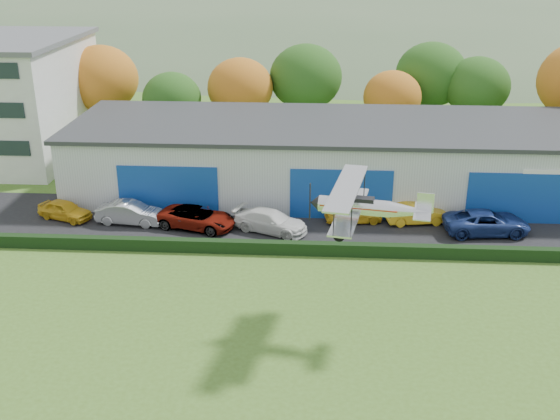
# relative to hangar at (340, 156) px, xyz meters

# --- Properties ---
(apron) EXTENTS (48.00, 9.00, 0.05)m
(apron) POSITION_rel_hangar_xyz_m (-2.00, -6.98, -2.63)
(apron) COLOR black
(apron) RESTS_ON ground
(hedge) EXTENTS (46.00, 0.60, 0.80)m
(hedge) POSITION_rel_hangar_xyz_m (-2.00, -11.78, -2.26)
(hedge) COLOR black
(hedge) RESTS_ON ground
(hangar) EXTENTS (40.60, 12.60, 5.30)m
(hangar) POSITION_rel_hangar_xyz_m (0.00, 0.00, 0.00)
(hangar) COLOR #B2B7BC
(hangar) RESTS_ON ground
(tree_belt) EXTENTS (75.70, 13.22, 10.12)m
(tree_belt) POSITION_rel_hangar_xyz_m (-4.15, 12.64, 2.95)
(tree_belt) COLOR #3D2614
(tree_belt) RESTS_ON ground
(distant_hills) EXTENTS (430.00, 196.00, 56.00)m
(distant_hills) POSITION_rel_hangar_xyz_m (-9.38, 112.02, -15.70)
(distant_hills) COLOR #4C6642
(distant_hills) RESTS_ON ground
(car_0) EXTENTS (4.20, 2.85, 1.33)m
(car_0) POSITION_rel_hangar_xyz_m (-19.02, -7.28, -1.94)
(car_0) COLOR gold
(car_0) RESTS_ON apron
(car_1) EXTENTS (4.75, 2.10, 1.52)m
(car_1) POSITION_rel_hangar_xyz_m (-14.28, -7.76, -1.85)
(car_1) COLOR silver
(car_1) RESTS_ON apron
(car_2) EXTENTS (5.67, 3.67, 1.45)m
(car_2) POSITION_rel_hangar_xyz_m (-9.63, -8.23, -1.88)
(car_2) COLOR gray
(car_2) RESTS_ON apron
(car_3) EXTENTS (5.39, 3.73, 1.45)m
(car_3) POSITION_rel_hangar_xyz_m (-4.65, -8.51, -1.88)
(car_3) COLOR silver
(car_3) RESTS_ON apron
(car_4) EXTENTS (4.10, 2.20, 1.33)m
(car_4) POSITION_rel_hangar_xyz_m (0.89, -6.61, -1.94)
(car_4) COLOR gold
(car_4) RESTS_ON apron
(car_5) EXTENTS (4.40, 2.12, 1.39)m
(car_5) POSITION_rel_hangar_xyz_m (5.16, -6.51, -1.91)
(car_5) COLOR gold
(car_5) RESTS_ON apron
(car_6) EXTENTS (5.79, 3.07, 1.55)m
(car_6) POSITION_rel_hangar_xyz_m (9.53, -7.95, -1.83)
(car_6) COLOR navy
(car_6) RESTS_ON apron
(biplane) EXTENTS (5.91, 6.75, 2.51)m
(biplane) POSITION_rel_hangar_xyz_m (0.64, -19.37, 3.68)
(biplane) COLOR silver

